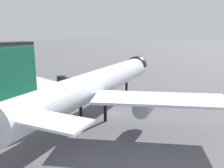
# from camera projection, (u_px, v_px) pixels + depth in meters

# --- Properties ---
(ground) EXTENTS (900.00, 900.00, 0.00)m
(ground) POSITION_uv_depth(u_px,v_px,m) (114.00, 114.00, 62.65)
(ground) COLOR #56565B
(airliner_near_gate) EXTENTS (66.78, 59.56, 19.29)m
(airliner_near_gate) POSITION_uv_depth(u_px,v_px,m) (97.00, 84.00, 59.22)
(airliner_near_gate) COLOR silver
(airliner_near_gate) RESTS_ON ground
(service_truck_front) EXTENTS (5.26, 5.72, 3.00)m
(service_truck_front) POSITION_uv_depth(u_px,v_px,m) (64.00, 79.00, 98.73)
(service_truck_front) COLOR black
(service_truck_front) RESTS_ON ground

